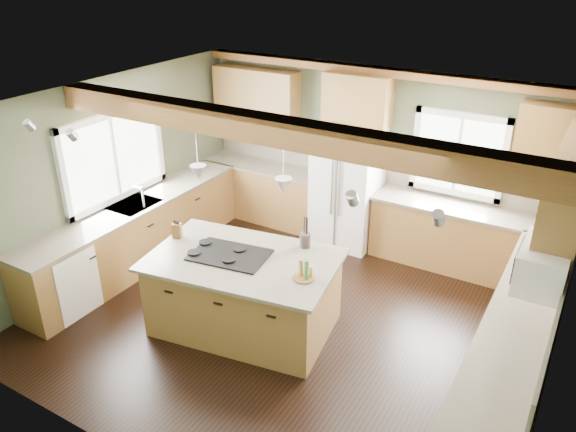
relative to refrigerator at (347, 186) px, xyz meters
The scene contains 36 objects.
floor 2.32m from the refrigerator, 81.95° to the right, with size 5.60×5.60×0.00m, color black.
ceiling 2.73m from the refrigerator, 81.95° to the right, with size 5.60×5.60×0.00m, color silver.
wall_back 0.63m from the refrigerator, 51.71° to the left, with size 5.60×5.60×0.00m, color #424934.
wall_left 3.30m from the refrigerator, 139.70° to the right, with size 5.00×5.00×0.00m, color #424934.
wall_right 3.78m from the refrigerator, 34.37° to the right, with size 5.00×5.00×0.00m, color #424934.
ceiling_beam 2.99m from the refrigerator, 83.23° to the right, with size 5.55×0.26×0.26m, color brown.
soffit_trim 1.69m from the refrigerator, 43.03° to the left, with size 5.55×0.20×0.10m, color brown.
backsplash_back 0.57m from the refrigerator, 50.58° to the left, with size 5.58×0.03×0.58m, color brown.
backsplash_right 3.73m from the refrigerator, 33.86° to the right, with size 0.03×3.70×0.58m, color brown.
base_cab_back_left 1.56m from the refrigerator, behind, with size 2.02×0.60×0.88m, color brown.
counter_back_left 1.49m from the refrigerator, behind, with size 2.06×0.64×0.04m, color #484135.
base_cab_back_right 1.85m from the refrigerator, ahead, with size 2.62×0.60×0.88m, color brown.
counter_back_right 1.79m from the refrigerator, ahead, with size 2.66×0.64×0.04m, color #484135.
base_cab_left 3.06m from the refrigerator, 136.74° to the right, with size 0.60×3.70×0.88m, color brown.
counter_left 3.02m from the refrigerator, 136.74° to the right, with size 0.64×3.74×0.04m, color #484135.
base_cab_right 3.51m from the refrigerator, 36.47° to the right, with size 0.60×3.70×0.88m, color brown.
counter_right 3.48m from the refrigerator, 36.47° to the right, with size 0.64×3.74×0.04m, color #484135.
upper_cab_back_left 2.00m from the refrigerator, behind, with size 1.40×0.35×0.90m, color brown.
upper_cab_over_fridge 1.27m from the refrigerator, 90.00° to the left, with size 0.96×0.35×0.70m, color brown.
upper_cab_right 3.34m from the refrigerator, 22.64° to the right, with size 0.35×2.20×0.90m, color brown.
upper_cab_back_corner 2.81m from the refrigerator, ahead, with size 0.90×0.35×0.90m, color brown.
window_left 3.30m from the refrigerator, 140.15° to the right, with size 0.04×1.60×1.05m, color white.
window_back 1.63m from the refrigerator, 13.94° to the left, with size 1.10×0.04×1.00m, color white.
sink 3.02m from the refrigerator, 136.74° to the right, with size 0.50×0.65×0.03m, color #262628.
faucet 2.90m from the refrigerator, 134.30° to the right, with size 0.02×0.02×0.28m, color #B2B2B7.
dishwasher 4.05m from the refrigerator, 123.02° to the right, with size 0.60×0.60×0.84m, color white.
microwave 3.66m from the refrigerator, 37.00° to the right, with size 0.40×0.70×0.38m, color white.
pendant_left 2.84m from the refrigerator, 102.73° to the right, with size 0.18×0.18×0.16m, color #B2B2B7.
pendant_right 2.67m from the refrigerator, 81.01° to the right, with size 0.18×0.18×0.16m, color #B2B2B7.
refrigerator is the anchor object (origin of this frame).
island 2.57m from the refrigerator, 92.27° to the right, with size 1.97×1.21×0.88m, color brown.
island_top 2.53m from the refrigerator, 92.27° to the right, with size 2.11×1.34×0.04m, color #484135.
cooktop 2.57m from the refrigerator, 95.87° to the right, with size 0.86×0.57×0.02m, color black.
knife_block 2.73m from the refrigerator, 113.02° to the right, with size 0.11×0.08×0.18m, color #562D1A.
utensil_crock 1.98m from the refrigerator, 79.19° to the right, with size 0.13×0.13×0.17m, color #443B36.
bottle_tray 2.64m from the refrigerator, 74.84° to the right, with size 0.24×0.24×0.22m, color brown, non-canonical shape.
Camera 1 is at (2.80, -4.84, 4.08)m, focal length 35.00 mm.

